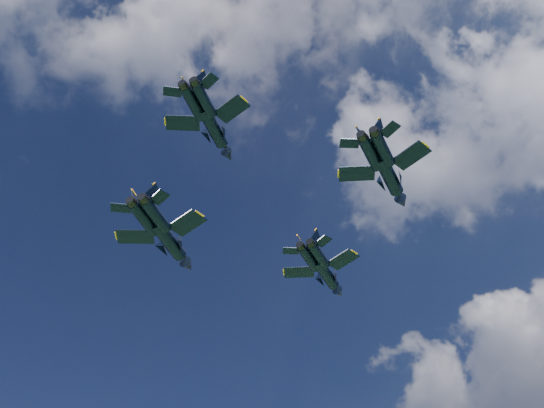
{
  "coord_description": "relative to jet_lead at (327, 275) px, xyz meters",
  "views": [
    {
      "loc": [
        37.48,
        -54.8,
        3.16
      ],
      "look_at": [
        -3.68,
        -1.8,
        65.69
      ],
      "focal_mm": 45.0,
      "sensor_mm": 36.0,
      "label": 1
    }
  ],
  "objects": [
    {
      "name": "jet_lead",
      "position": [
        0.0,
        0.0,
        0.0
      ],
      "size": [
        12.19,
        16.21,
        3.82
      ],
      "rotation": [
        0.0,
        0.0,
        0.22
      ],
      "color": "black"
    },
    {
      "name": "jet_left",
      "position": [
        -11.57,
        -22.61,
        -2.3
      ],
      "size": [
        13.3,
        18.07,
        4.26
      ],
      "rotation": [
        0.0,
        0.0,
        0.3
      ],
      "color": "black"
    },
    {
      "name": "jet_right",
      "position": [
        19.15,
        -13.5,
        -1.03
      ],
      "size": [
        12.24,
        16.26,
        3.83
      ],
      "rotation": [
        0.0,
        0.0,
        0.21
      ],
      "color": "black"
    },
    {
      "name": "jet_slot",
      "position": [
        7.74,
        -35.0,
        -3.1
      ],
      "size": [
        10.09,
        13.78,
        3.25
      ],
      "rotation": [
        0.0,
        0.0,
        0.32
      ],
      "color": "black"
    }
  ]
}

